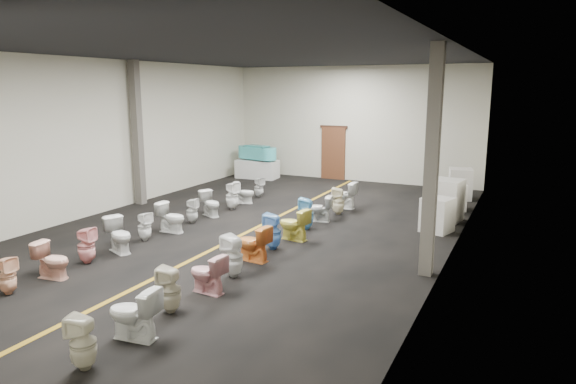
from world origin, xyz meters
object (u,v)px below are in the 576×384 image
appliance_crate_b (445,200)px  toilet_right_6 (273,232)px  toilet_left_10 (244,193)px  toilet_left_2 (52,260)px  toilet_right_9 (319,209)px  appliance_crate_c (453,196)px  toilet_left_1 (7,275)px  toilet_right_5 (253,243)px  toilet_left_6 (171,218)px  toilet_right_11 (343,195)px  toilet_left_5 (145,226)px  appliance_crate_a (437,215)px  toilet_left_4 (119,235)px  toilet_right_8 (307,214)px  toilet_left_11 (259,187)px  appliance_crate_d (460,184)px  display_table (257,169)px  toilet_left_9 (232,196)px  toilet_right_0 (83,343)px  toilet_left_8 (211,204)px  bathtub (257,152)px  toilet_right_1 (133,313)px  toilet_right_7 (294,224)px  toilet_right_3 (207,273)px  toilet_left_7 (192,211)px  toilet_right_2 (170,290)px  toilet_right_4 (233,256)px  toilet_right_10 (338,201)px

appliance_crate_b → toilet_right_6: bearing=-125.5°
appliance_crate_b → toilet_left_10: size_ratio=1.71×
toilet_left_2 → toilet_right_9: bearing=-33.0°
appliance_crate_c → toilet_left_1: bearing=-121.3°
toilet_left_1 → toilet_right_5: bearing=-38.9°
toilet_left_6 → toilet_right_11: bearing=-35.6°
appliance_crate_c → toilet_left_5: bearing=-133.4°
toilet_right_9 → appliance_crate_a: bearing=85.8°
toilet_left_4 → toilet_right_8: (3.05, 3.60, 0.02)m
appliance_crate_b → toilet_left_4: size_ratio=1.47×
toilet_left_11 → toilet_right_8: bearing=-119.0°
appliance_crate_b → toilet_left_6: (-6.17, -4.25, -0.20)m
appliance_crate_d → toilet_right_5: 9.01m
display_table → toilet_left_1: 12.70m
toilet_left_9 → toilet_left_1: bearing=-166.8°
appliance_crate_c → toilet_right_6: (-3.15, -5.92, 0.02)m
appliance_crate_b → toilet_right_0: (-3.04, -10.07, -0.20)m
toilet_right_6 → toilet_left_8: bearing=-128.6°
bathtub → toilet_right_1: bearing=-55.7°
toilet_left_6 → toilet_right_7: 3.23m
toilet_left_10 → toilet_right_9: bearing=-126.3°
display_table → toilet_left_5: display_table is taller
toilet_right_3 → toilet_right_8: bearing=-172.6°
appliance_crate_b → toilet_left_10: appliance_crate_b is taller
toilet_left_4 → toilet_left_10: 5.56m
toilet_right_1 → toilet_right_11: (-0.04, 9.31, 0.01)m
toilet_left_4 → toilet_left_7: bearing=23.0°
toilet_right_0 → toilet_right_2: size_ratio=0.96×
display_table → toilet_right_3: bearing=-65.3°
appliance_crate_a → appliance_crate_b: size_ratio=0.76×
appliance_crate_a → toilet_left_4: appliance_crate_a is taller
toilet_right_3 → toilet_left_6: bearing=-127.1°
toilet_right_1 → toilet_right_4: bearing=174.0°
appliance_crate_c → toilet_left_9: toilet_left_9 is taller
display_table → toilet_right_9: 7.29m
appliance_crate_b → toilet_right_11: size_ratio=1.40×
toilet_left_2 → toilet_right_6: size_ratio=0.85×
bathtub → toilet_left_6: bearing=-63.7°
toilet_left_4 → toilet_left_9: bearing=20.9°
appliance_crate_a → toilet_left_2: (-6.20, -6.64, -0.08)m
toilet_right_2 → toilet_right_6: (-0.02, 3.74, 0.03)m
appliance_crate_a → toilet_left_4: (-6.19, -4.84, -0.05)m
appliance_crate_a → toilet_left_10: appliance_crate_a is taller
appliance_crate_a → toilet_right_0: (-3.04, -8.82, -0.06)m
toilet_left_10 → toilet_right_6: 4.94m
toilet_left_1 → toilet_right_10: 8.83m
toilet_left_11 → toilet_right_1: bearing=-146.7°
toilet_left_11 → toilet_right_5: (3.02, -5.76, 0.05)m
appliance_crate_b → appliance_crate_d: appliance_crate_b is taller
toilet_right_0 → toilet_right_2: 1.91m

